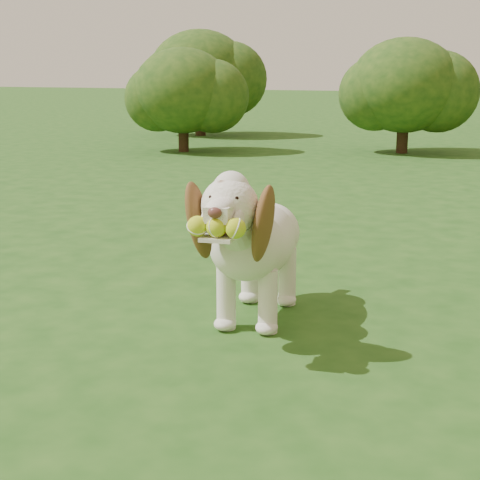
% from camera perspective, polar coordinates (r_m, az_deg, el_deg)
% --- Properties ---
extents(ground, '(80.00, 80.00, 0.00)m').
position_cam_1_polar(ground, '(2.82, 6.64, -10.66)').
color(ground, '#1D4814').
rests_on(ground, ground).
extents(dog, '(0.52, 1.14, 0.74)m').
position_cam_1_polar(dog, '(3.29, 1.06, 0.17)').
color(dog, white).
rests_on(dog, ground).
extents(shrub_a, '(1.41, 1.41, 1.46)m').
position_cam_1_polar(shrub_a, '(10.59, -4.46, 11.47)').
color(shrub_a, '#382314').
rests_on(shrub_a, ground).
extents(shrub_e, '(1.78, 1.78, 1.85)m').
position_cam_1_polar(shrub_e, '(13.29, -3.14, 12.78)').
color(shrub_e, '#382314').
rests_on(shrub_e, ground).
extents(shrub_b, '(1.53, 1.53, 1.59)m').
position_cam_1_polar(shrub_b, '(10.61, 12.67, 11.62)').
color(shrub_b, '#382314').
rests_on(shrub_b, ground).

